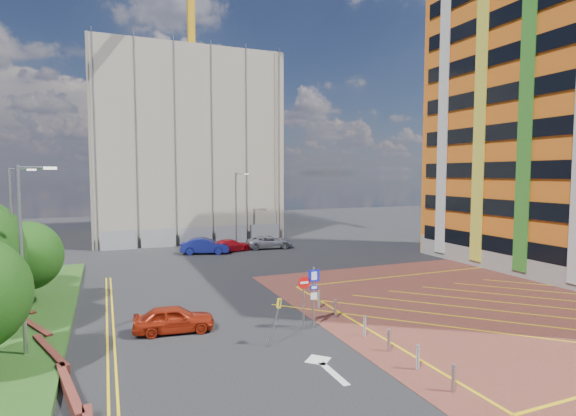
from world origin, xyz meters
TOP-DOWN VIEW (x-y plane):
  - ground at (0.00, 0.00)m, footprint 140.00×140.00m
  - forecourt at (14.00, 0.00)m, footprint 26.00×26.00m
  - retaining_wall at (-11.80, 2.00)m, footprint 6.06×20.33m
  - tree_c at (-13.50, 10.00)m, footprint 4.00×4.00m
  - lamp_left_near at (-12.42, 2.00)m, footprint 1.53×0.16m
  - lamp_left_far at (-14.42, 12.00)m, footprint 1.53×0.16m
  - lamp_back at (4.08, 28.00)m, footprint 1.53×0.16m
  - sign_cluster at (0.30, 0.98)m, footprint 1.17×0.12m
  - warning_sign at (-2.10, -0.46)m, footprint 0.79×0.43m
  - bollard_row at (2.30, -1.67)m, footprint 0.14×11.14m
  - construction_building at (0.00, 40.00)m, footprint 21.20×19.20m
  - tower_crane at (2.00, 39.44)m, footprint 1.60×35.00m
  - construction_fence at (1.00, 30.00)m, footprint 21.60×0.06m
  - car_red_left at (-6.19, 3.18)m, footprint 4.11×2.05m
  - car_blue_back at (-0.18, 24.37)m, footprint 4.97×2.95m
  - car_red_back at (2.44, 24.64)m, footprint 4.68×2.99m
  - car_silver_back at (6.79, 25.00)m, footprint 5.12×2.86m

SIDE VIEW (x-z plane):
  - ground at x=0.00m, z-range 0.00..0.00m
  - forecourt at x=14.00m, z-range 0.00..0.02m
  - retaining_wall at x=-11.80m, z-range 0.00..0.40m
  - bollard_row at x=2.30m, z-range 0.02..0.92m
  - car_red_back at x=2.44m, z-range 0.00..1.26m
  - car_red_left at x=-6.19m, z-range 0.00..1.35m
  - car_silver_back at x=6.79m, z-range 0.00..1.35m
  - car_blue_back at x=-0.18m, z-range 0.00..1.55m
  - construction_fence at x=1.00m, z-range 0.00..2.00m
  - warning_sign at x=-2.10m, z-range 0.31..2.55m
  - sign_cluster at x=0.30m, z-range 0.35..3.55m
  - tree_c at x=-13.50m, z-range 0.74..5.64m
  - lamp_back at x=4.08m, z-range 0.36..8.36m
  - lamp_left_near at x=-12.42m, z-range 0.66..8.66m
  - lamp_left_far at x=-14.42m, z-range 0.66..8.66m
  - construction_building at x=0.00m, z-range 0.00..22.00m
  - tower_crane at x=2.00m, z-range 8.15..43.55m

